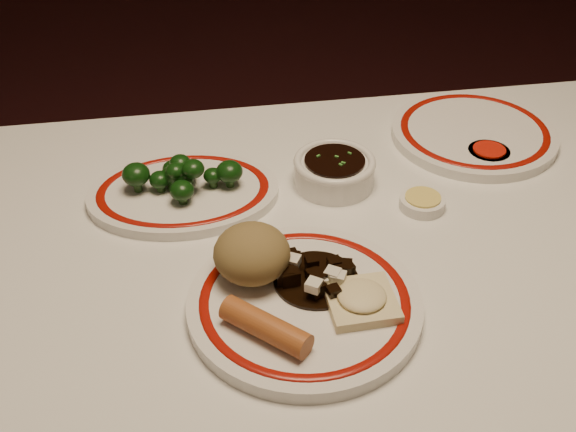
# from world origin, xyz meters

# --- Properties ---
(dining_table) EXTENTS (1.20, 0.90, 0.75)m
(dining_table) POSITION_xyz_m (0.00, 0.00, 0.66)
(dining_table) COLOR white
(dining_table) RESTS_ON ground
(main_plate) EXTENTS (0.31, 0.31, 0.02)m
(main_plate) POSITION_xyz_m (-0.07, -0.05, 0.76)
(main_plate) COLOR white
(main_plate) RESTS_ON dining_table
(rice_mound) EXTENTS (0.09, 0.09, 0.07)m
(rice_mound) POSITION_xyz_m (-0.13, 0.00, 0.80)
(rice_mound) COLOR olive
(rice_mound) RESTS_ON main_plate
(spring_roll) EXTENTS (0.10, 0.10, 0.03)m
(spring_roll) POSITION_xyz_m (-0.13, -0.10, 0.78)
(spring_roll) COLOR #AD5D2A
(spring_roll) RESTS_ON main_plate
(fried_wonton) EXTENTS (0.08, 0.08, 0.02)m
(fried_wonton) POSITION_xyz_m (-0.01, -0.07, 0.78)
(fried_wonton) COLOR beige
(fried_wonton) RESTS_ON main_plate
(stirfry_heap) EXTENTS (0.10, 0.10, 0.03)m
(stirfry_heap) POSITION_xyz_m (-0.06, -0.03, 0.78)
(stirfry_heap) COLOR black
(stirfry_heap) RESTS_ON main_plate
(broccoli_plate) EXTENTS (0.28, 0.24, 0.02)m
(broccoli_plate) POSITION_xyz_m (-0.20, 0.20, 0.76)
(broccoli_plate) COLOR white
(broccoli_plate) RESTS_ON dining_table
(broccoli_pile) EXTENTS (0.17, 0.09, 0.05)m
(broccoli_pile) POSITION_xyz_m (-0.20, 0.20, 0.79)
(broccoli_pile) COLOR #23471C
(broccoli_pile) RESTS_ON broccoli_plate
(soy_bowl) EXTENTS (0.12, 0.12, 0.04)m
(soy_bowl) POSITION_xyz_m (0.02, 0.20, 0.77)
(soy_bowl) COLOR white
(soy_bowl) RESTS_ON dining_table
(sweet_sour_dish) EXTENTS (0.06, 0.06, 0.02)m
(sweet_sour_dish) POSITION_xyz_m (0.27, 0.22, 0.76)
(sweet_sour_dish) COLOR white
(sweet_sour_dish) RESTS_ON dining_table
(mustard_dish) EXTENTS (0.06, 0.06, 0.02)m
(mustard_dish) POSITION_xyz_m (0.13, 0.12, 0.76)
(mustard_dish) COLOR white
(mustard_dish) RESTS_ON dining_table
(far_plate) EXTENTS (0.35, 0.35, 0.02)m
(far_plate) POSITION_xyz_m (0.27, 0.29, 0.76)
(far_plate) COLOR white
(far_plate) RESTS_ON dining_table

